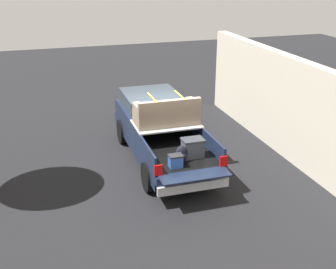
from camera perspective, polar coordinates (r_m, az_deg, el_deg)
The scene contains 3 objects.
ground_plane at distance 13.71m, azimuth -0.74°, elevation -3.36°, with size 40.00×40.00×0.00m, color black.
pickup_truck at distance 13.65m, azimuth -1.18°, elevation 0.88°, with size 6.05×2.06×2.23m.
building_facade at distance 13.88m, azimuth 16.25°, elevation 3.08°, with size 11.36×0.36×3.16m, color beige.
Camera 1 is at (-11.88, 3.49, 5.88)m, focal length 46.40 mm.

